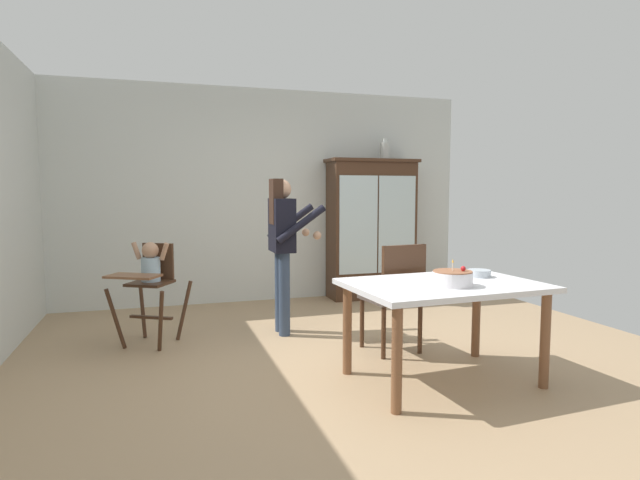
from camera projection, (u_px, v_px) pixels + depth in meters
name	position (u px, v px, depth m)	size (l,w,h in m)	color
ground_plane	(333.00, 362.00, 4.30)	(6.24, 6.24, 0.00)	tan
wall_back	(266.00, 196.00, 6.67)	(5.32, 0.06, 2.70)	silver
china_cabinet	(371.00, 228.00, 6.87)	(1.19, 0.48, 1.83)	#422819
ceramic_vase	(385.00, 150.00, 6.83)	(0.13, 0.13, 0.27)	#B2B7B2
high_chair_with_toddler	(150.00, 274.00, 4.74)	(0.78, 0.84, 0.95)	#422819
adult_person	(283.00, 236.00, 5.08)	(0.49, 0.48, 1.53)	#33425B
dining_table	(443.00, 296.00, 3.82)	(1.43, 1.03, 0.74)	silver
birthday_cake	(452.00, 278.00, 3.68)	(0.28, 0.28, 0.19)	white
serving_bowl	(479.00, 273.00, 4.08)	(0.18, 0.18, 0.06)	#B2BCC6
dining_chair_far_side	(397.00, 290.00, 4.48)	(0.49, 0.49, 0.96)	#422819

